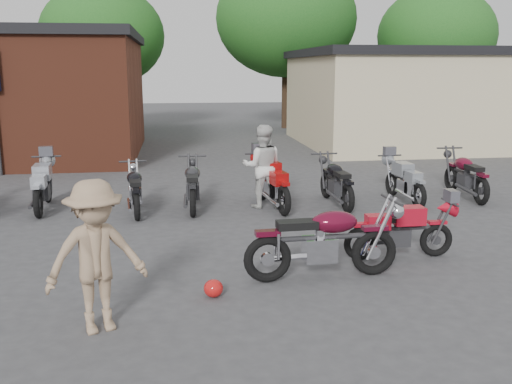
{
  "coord_description": "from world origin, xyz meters",
  "views": [
    {
      "loc": [
        -1.66,
        -7.2,
        3.03
      ],
      "look_at": [
        -0.29,
        2.5,
        0.9
      ],
      "focal_mm": 40.0,
      "sensor_mm": 36.0,
      "label": 1
    }
  ],
  "objects": [
    {
      "name": "stucco_building",
      "position": [
        8.5,
        15.0,
        1.75
      ],
      "size": [
        10.0,
        8.0,
        3.5
      ],
      "primitive_type": "cube",
      "color": "tan",
      "rests_on": "ground"
    },
    {
      "name": "helmet",
      "position": [
        -1.21,
        0.05,
        0.12
      ],
      "size": [
        0.32,
        0.32,
        0.24
      ],
      "primitive_type": "ellipsoid",
      "rotation": [
        0.0,
        0.0,
        -0.24
      ],
      "color": "#B41413",
      "rests_on": "ground"
    },
    {
      "name": "row_bike_6",
      "position": [
        3.53,
        5.06,
        0.54
      ],
      "size": [
        0.74,
        1.91,
        1.09
      ],
      "primitive_type": null,
      "rotation": [
        0.0,
        0.0,
        1.64
      ],
      "color": "gray",
      "rests_on": "ground"
    },
    {
      "name": "sportbike",
      "position": [
        1.91,
        1.24,
        0.51
      ],
      "size": [
        1.77,
        0.59,
        1.03
      ],
      "primitive_type": null,
      "rotation": [
        0.0,
        0.0,
        0.0
      ],
      "color": "red",
      "rests_on": "ground"
    },
    {
      "name": "ground",
      "position": [
        0.0,
        0.0,
        0.0
      ],
      "size": [
        90.0,
        90.0,
        0.0
      ],
      "primitive_type": "plane",
      "color": "#37373A"
    },
    {
      "name": "person_light",
      "position": [
        0.22,
        5.03,
        0.92
      ],
      "size": [
        0.97,
        0.8,
        1.84
      ],
      "primitive_type": "imported",
      "rotation": [
        0.0,
        0.0,
        3.02
      ],
      "color": "silver",
      "rests_on": "ground"
    },
    {
      "name": "row_bike_3",
      "position": [
        -1.32,
        5.1,
        0.58
      ],
      "size": [
        0.74,
        2.04,
        1.17
      ],
      "primitive_type": null,
      "rotation": [
        0.0,
        0.0,
        1.53
      ],
      "color": "#232325",
      "rests_on": "ground"
    },
    {
      "name": "vintage_motorcycle",
      "position": [
        0.45,
        0.52,
        0.65
      ],
      "size": [
        2.26,
        0.84,
        1.29
      ],
      "primitive_type": null,
      "rotation": [
        0.0,
        0.0,
        0.05
      ],
      "color": "#500A1D",
      "rests_on": "ground"
    },
    {
      "name": "person_tan",
      "position": [
        -2.61,
        -0.76,
        0.91
      ],
      "size": [
        1.33,
        1.05,
        1.81
      ],
      "primitive_type": "imported",
      "rotation": [
        0.0,
        0.0,
        0.37
      ],
      "color": "#997C5E",
      "rests_on": "ground"
    },
    {
      "name": "row_bike_4",
      "position": [
        0.42,
        4.98,
        0.61
      ],
      "size": [
        1.01,
        2.18,
        1.22
      ],
      "primitive_type": null,
      "rotation": [
        0.0,
        0.0,
        1.72
      ],
      "color": "#A80E0E",
      "rests_on": "ground"
    },
    {
      "name": "tree_1",
      "position": [
        -5.0,
        22.0,
        3.7
      ],
      "size": [
        5.92,
        5.92,
        7.4
      ],
      "primitive_type": null,
      "color": "#124616",
      "rests_on": "ground"
    },
    {
      "name": "row_bike_1",
      "position": [
        -4.56,
        5.47,
        0.59
      ],
      "size": [
        0.82,
        2.07,
        1.17
      ],
      "primitive_type": null,
      "rotation": [
        0.0,
        0.0,
        1.65
      ],
      "color": "#9A9FA8",
      "rests_on": "ground"
    },
    {
      "name": "tree_3",
      "position": [
        12.0,
        22.0,
        3.8
      ],
      "size": [
        6.08,
        6.08,
        7.6
      ],
      "primitive_type": null,
      "color": "#124616",
      "rests_on": "ground"
    },
    {
      "name": "row_bike_7",
      "position": [
        5.15,
        5.3,
        0.6
      ],
      "size": [
        0.75,
        2.1,
        1.21
      ],
      "primitive_type": null,
      "rotation": [
        0.0,
        0.0,
        1.54
      ],
      "color": "#590B1F",
      "rests_on": "ground"
    },
    {
      "name": "row_bike_2",
      "position": [
        -2.55,
        4.94,
        0.55
      ],
      "size": [
        0.82,
        1.95,
        1.1
      ],
      "primitive_type": null,
      "rotation": [
        0.0,
        0.0,
        1.67
      ],
      "color": "black",
      "rests_on": "ground"
    },
    {
      "name": "row_bike_5",
      "position": [
        1.89,
        5.0,
        0.59
      ],
      "size": [
        0.77,
        2.05,
        1.17
      ],
      "primitive_type": null,
      "rotation": [
        0.0,
        0.0,
        1.62
      ],
      "color": "black",
      "rests_on": "ground"
    },
    {
      "name": "tree_2",
      "position": [
        4.0,
        22.0,
        4.4
      ],
      "size": [
        7.04,
        7.04,
        8.8
      ],
      "primitive_type": null,
      "color": "#124616",
      "rests_on": "ground"
    }
  ]
}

